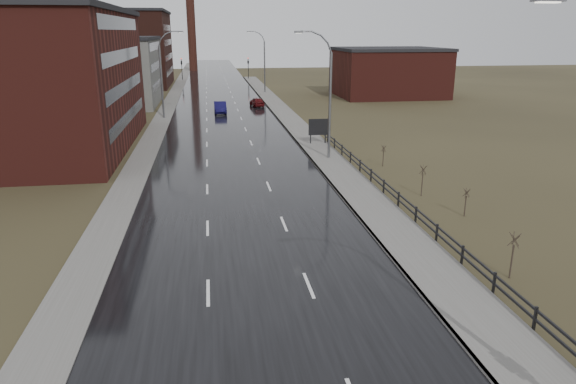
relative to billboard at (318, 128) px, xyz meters
name	(u,v)px	position (x,y,z in m)	size (l,w,h in m)	color
road	(224,119)	(-9.10, 17.76, -1.77)	(14.00, 300.00, 0.06)	black
sidewalk_right	(329,161)	(-0.50, -7.24, -1.71)	(3.20, 180.00, 0.18)	#595651
curb_right	(313,162)	(-2.02, -7.24, -1.71)	(0.16, 180.00, 0.18)	slate
sidewalk_left	(161,120)	(-17.30, 17.76, -1.74)	(2.40, 260.00, 0.12)	#595651
warehouse_near	(8,80)	(-30.09, 2.76, 4.96)	(22.44, 28.56, 13.50)	#471914
warehouse_mid	(105,71)	(-27.09, 35.76, 3.46)	(16.32, 20.40, 10.50)	slate
warehouse_far	(106,49)	(-32.09, 65.76, 5.96)	(26.52, 24.48, 15.50)	#331611
building_right	(388,72)	(21.20, 39.76, 2.46)	(18.36, 16.32, 8.50)	#471914
smokestack	(191,16)	(-15.10, 107.76, 13.70)	(2.70, 2.70, 30.70)	#331611
streetlight_right_mid	(327,95)	(-0.60, -6.24, 4.04)	(3.36, 0.28, 11.35)	slate
streetlight_left	(163,74)	(-16.80, 19.76, 4.04)	(3.36, 0.28, 11.35)	slate
streetlight_right_far	(263,62)	(-0.60, 47.76, 4.04)	(3.36, 0.28, 11.35)	slate
guardrail	(420,216)	(1.20, -23.93, -1.09)	(0.10, 53.05, 1.10)	black
shrub_c	(513,254)	(2.84, -30.86, -0.58)	(0.55, 0.58, 2.31)	#382D23
shrub_d	(466,202)	(4.79, -22.47, -0.83)	(0.44, 0.47, 1.84)	#382D23
shrub_e	(422,180)	(3.77, -17.99, -0.61)	(0.53, 0.56, 2.24)	#382D23
shrub_f	(383,155)	(3.77, -9.52, -0.81)	(0.45, 0.47, 1.87)	#382D23
billboard	(318,128)	(0.00, 0.00, 0.00)	(2.03, 0.17, 2.73)	black
traffic_light_left	(181,60)	(-17.10, 77.76, 2.80)	(0.58, 2.73, 5.30)	black
traffic_light_right	(248,60)	(-1.10, 77.76, 2.80)	(0.58, 2.73, 5.30)	black
car_near	(220,108)	(-9.43, 23.21, -1.00)	(1.70, 4.88, 1.61)	#0E0B3B
car_far	(257,102)	(-3.60, 28.99, -1.09)	(1.69, 4.20, 1.43)	#4D0C0F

